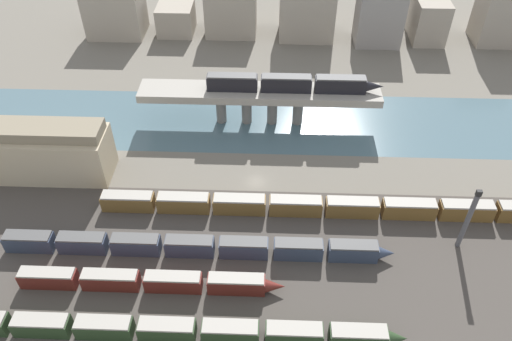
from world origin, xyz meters
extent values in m
plane|color=#666056|center=(0.00, 0.00, 0.00)|extent=(400.00, 400.00, 0.00)
cube|color=#423D38|center=(0.00, -24.00, 0.00)|extent=(280.00, 42.00, 0.01)
cube|color=#47606B|center=(0.00, 22.99, 0.00)|extent=(320.00, 26.20, 0.01)
cube|color=gray|center=(0.00, 22.99, 8.79)|extent=(60.19, 8.27, 1.99)
cylinder|color=slate|center=(-9.83, 22.99, 3.90)|extent=(2.56, 2.56, 7.79)
cylinder|color=slate|center=(-3.28, 22.99, 3.90)|extent=(2.56, 2.56, 7.79)
cylinder|color=slate|center=(3.28, 22.99, 3.90)|extent=(2.56, 2.56, 7.79)
cylinder|color=slate|center=(9.83, 22.99, 3.90)|extent=(2.56, 2.56, 7.79)
cube|color=black|center=(-6.72, 22.99, 11.61)|extent=(12.40, 3.00, 3.65)
cube|color=#4C4C4C|center=(-6.72, 22.99, 13.64)|extent=(11.91, 2.76, 0.40)
cube|color=black|center=(6.52, 22.99, 11.61)|extent=(12.40, 3.00, 3.65)
cube|color=#4C4C4C|center=(6.52, 22.99, 13.64)|extent=(11.91, 2.76, 0.40)
cube|color=black|center=(19.76, 22.99, 11.61)|extent=(12.40, 3.00, 3.65)
cube|color=#4C4C4C|center=(19.76, 22.99, 13.64)|extent=(11.91, 2.76, 0.40)
cone|color=black|center=(28.14, 22.99, 11.43)|extent=(4.34, 2.70, 2.70)
cube|color=#23381E|center=(-34.75, -38.56, 1.61)|extent=(9.58, 3.03, 3.23)
cube|color=#9E998E|center=(-34.75, -38.56, 3.43)|extent=(9.20, 2.79, 0.40)
cube|color=#23381E|center=(-24.12, -38.56, 1.61)|extent=(9.58, 3.03, 3.23)
cube|color=#9E998E|center=(-24.12, -38.56, 3.43)|extent=(9.20, 2.79, 0.40)
cube|color=#23381E|center=(-13.50, -38.56, 1.61)|extent=(9.58, 3.03, 3.23)
cube|color=#9E998E|center=(-13.50, -38.56, 3.43)|extent=(9.20, 2.79, 0.40)
cube|color=#23381E|center=(-2.87, -38.56, 1.61)|extent=(9.58, 3.03, 3.23)
cube|color=#9E998E|center=(-2.87, -38.56, 3.43)|extent=(9.20, 2.79, 0.40)
cube|color=#23381E|center=(7.76, -38.56, 1.61)|extent=(9.58, 3.03, 3.23)
cube|color=#9E998E|center=(7.76, -38.56, 3.43)|extent=(9.20, 2.79, 0.40)
cube|color=#23381E|center=(18.38, -38.56, 1.61)|extent=(9.58, 3.03, 3.23)
cube|color=#9E998E|center=(18.38, -38.56, 3.43)|extent=(9.20, 2.79, 0.40)
cone|color=#23381E|center=(24.85, -38.56, 1.45)|extent=(3.35, 2.73, 2.73)
cube|color=#5B1E19|center=(-36.95, -29.06, 1.66)|extent=(10.41, 2.75, 3.32)
cube|color=#9E998E|center=(-36.95, -29.06, 3.52)|extent=(10.00, 2.53, 0.40)
cube|color=#5B1E19|center=(-25.46, -29.06, 1.66)|extent=(10.41, 2.75, 3.32)
cube|color=#9E998E|center=(-25.46, -29.06, 3.52)|extent=(10.00, 2.53, 0.40)
cube|color=#5B1E19|center=(-13.98, -29.06, 1.66)|extent=(10.41, 2.75, 3.32)
cube|color=#9E998E|center=(-13.98, -29.06, 3.52)|extent=(10.00, 2.53, 0.40)
cube|color=#5B1E19|center=(-2.49, -29.06, 1.66)|extent=(10.41, 2.75, 3.32)
cube|color=#9E998E|center=(-2.49, -29.06, 3.52)|extent=(10.00, 2.53, 0.40)
cone|color=#5B1E19|center=(4.54, -29.06, 1.49)|extent=(3.64, 2.47, 2.47)
cube|color=#2D384C|center=(-43.61, -20.74, 1.77)|extent=(9.44, 2.96, 3.54)
cube|color=#4C4C4C|center=(-43.61, -20.74, 3.74)|extent=(9.06, 2.72, 0.40)
cube|color=#2D384C|center=(-33.11, -20.74, 1.77)|extent=(9.44, 2.96, 3.54)
cube|color=#4C4C4C|center=(-33.11, -20.74, 3.74)|extent=(9.06, 2.72, 0.40)
cube|color=#2D384C|center=(-22.61, -20.74, 1.77)|extent=(9.44, 2.96, 3.54)
cube|color=#4C4C4C|center=(-22.61, -20.74, 3.74)|extent=(9.06, 2.72, 0.40)
cube|color=#2D384C|center=(-12.11, -20.74, 1.77)|extent=(9.44, 2.96, 3.54)
cube|color=#4C4C4C|center=(-12.11, -20.74, 3.74)|extent=(9.06, 2.72, 0.40)
cube|color=#2D384C|center=(-1.61, -20.74, 1.77)|extent=(9.44, 2.96, 3.54)
cube|color=#4C4C4C|center=(-1.61, -20.74, 3.74)|extent=(9.06, 2.72, 0.40)
cube|color=#2D384C|center=(8.89, -20.74, 1.77)|extent=(9.44, 2.96, 3.54)
cube|color=#4C4C4C|center=(8.89, -20.74, 3.74)|extent=(9.06, 2.72, 0.40)
cube|color=#2D384C|center=(19.39, -20.74, 1.77)|extent=(9.44, 2.96, 3.54)
cube|color=#4C4C4C|center=(19.39, -20.74, 3.74)|extent=(9.06, 2.72, 0.40)
cone|color=#2D384C|center=(25.76, -20.74, 1.59)|extent=(3.30, 2.66, 2.66)
cube|color=brown|center=(-26.81, -9.14, 1.80)|extent=(11.04, 3.06, 3.59)
cube|color=#9E998E|center=(-26.81, -9.14, 3.79)|extent=(10.59, 2.81, 0.40)
cube|color=brown|center=(-14.99, -9.14, 1.80)|extent=(11.04, 3.06, 3.59)
cube|color=#9E998E|center=(-14.99, -9.14, 3.79)|extent=(10.59, 2.81, 0.40)
cube|color=brown|center=(-3.18, -9.14, 1.80)|extent=(11.04, 3.06, 3.59)
cube|color=#9E998E|center=(-3.18, -9.14, 3.79)|extent=(10.59, 2.81, 0.40)
cube|color=brown|center=(8.64, -9.14, 1.80)|extent=(11.04, 3.06, 3.59)
cube|color=#9E998E|center=(8.64, -9.14, 3.79)|extent=(10.59, 2.81, 0.40)
cube|color=brown|center=(20.45, -9.14, 1.80)|extent=(11.04, 3.06, 3.59)
cube|color=#9E998E|center=(20.45, -9.14, 3.79)|extent=(10.59, 2.81, 0.40)
cube|color=brown|center=(32.27, -9.14, 1.80)|extent=(11.04, 3.06, 3.59)
cube|color=#9E998E|center=(32.27, -9.14, 3.79)|extent=(10.59, 2.81, 0.40)
cube|color=brown|center=(44.08, -9.14, 1.80)|extent=(11.04, 3.06, 3.59)
cube|color=#9E998E|center=(44.08, -9.14, 3.79)|extent=(10.59, 2.81, 0.40)
cube|color=tan|center=(-47.42, 1.49, 5.52)|extent=(28.86, 10.10, 11.05)
cube|color=#7C725C|center=(-47.42, 1.49, 12.26)|extent=(28.29, 7.07, 2.42)
cylinder|color=#4C4C51|center=(40.73, -16.91, 6.95)|extent=(0.97, 0.97, 13.89)
cube|color=black|center=(40.73, -16.91, 14.49)|extent=(1.00, 0.70, 1.20)
cube|color=gray|center=(-48.63, 71.34, 7.40)|extent=(17.90, 13.43, 14.81)
cube|color=gray|center=(-29.28, 73.11, 4.63)|extent=(11.61, 12.26, 9.26)
cube|color=gray|center=(-10.91, 72.99, 7.30)|extent=(16.37, 11.76, 14.59)
cube|color=gray|center=(13.68, 72.11, 8.84)|extent=(17.43, 13.63, 17.68)
cube|color=gray|center=(36.38, 68.43, 8.34)|extent=(14.12, 11.41, 16.69)
cube|color=gray|center=(52.87, 71.97, 6.67)|extent=(10.11, 15.42, 13.34)
cube|color=gray|center=(76.13, 70.44, 11.29)|extent=(16.60, 12.23, 22.59)
camera|label=1|loc=(3.04, -82.31, 77.30)|focal=35.00mm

